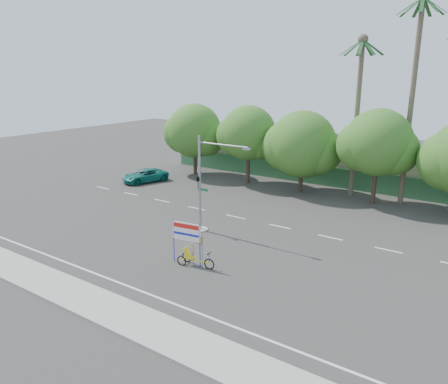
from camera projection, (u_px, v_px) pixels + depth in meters
The scene contains 14 objects.
ground at pixel (193, 256), 27.75m from camera, with size 120.00×120.00×0.00m, color #33302D.
sidewalk_near at pixel (100, 305), 21.79m from camera, with size 50.00×2.40×0.12m, color gray.
fence at pixel (324, 176), 44.54m from camera, with size 38.00×0.08×2.00m, color #336B3D.
building_left at pixel (261, 150), 53.31m from camera, with size 12.00×8.00×4.00m, color beige.
building_right at pixel (418, 170), 43.53m from camera, with size 14.00×8.00×3.60m, color beige.
tree_far_left at pixel (194, 132), 48.44m from camera, with size 7.14×6.00×7.96m.
tree_left at pixel (248, 135), 44.53m from camera, with size 6.66×5.60×8.07m.
tree_center at pixel (302, 146), 41.41m from camera, with size 7.62×6.40×7.85m.
tree_right at pixel (377, 145), 37.38m from camera, with size 6.90×5.80×8.36m.
palm_tall at pixel (414, 82), 36.05m from camera, with size 3.73×3.79×17.45m.
palm_short at pixel (358, 100), 38.94m from camera, with size 3.73×3.79×14.45m.
traffic_signal at pixel (203, 193), 31.33m from camera, with size 4.72×1.10×7.00m.
trike_billboard at pixel (191, 248), 26.20m from camera, with size 2.83×0.84×2.79m.
pickup_truck at pixel (145, 176), 46.14m from camera, with size 2.24×4.86×1.35m, color #0F6B5D.
Camera 1 is at (16.16, -20.01, 11.36)m, focal length 35.00 mm.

